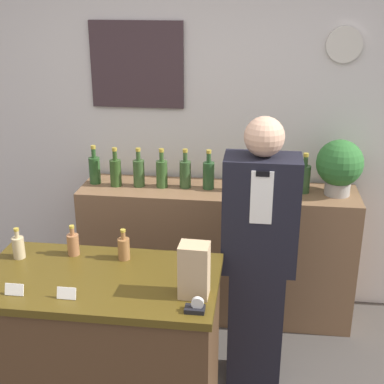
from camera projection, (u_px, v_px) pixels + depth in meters
The scene contains 22 objects.
back_wall at pixel (201, 123), 3.81m from camera, with size 5.20×0.09×2.70m.
back_shelf at pixel (217, 252), 3.84m from camera, with size 1.90×0.44×0.96m.
display_counter at pixel (103, 353), 2.82m from camera, with size 1.20×0.66×0.91m.
shopkeeper at pixel (258, 259), 3.04m from camera, with size 0.41×0.26×1.64m.
potted_plant at pixel (340, 165), 3.51m from camera, with size 0.31×0.31×0.37m.
paper_bag at pixel (194, 270), 2.45m from camera, with size 0.14×0.12×0.26m.
tape_dispenser at pixel (196, 307), 2.36m from camera, with size 0.09×0.06×0.07m.
price_card_left at pixel (14, 290), 2.49m from camera, with size 0.09×0.02×0.06m.
price_card_right at pixel (66, 293), 2.46m from camera, with size 0.09×0.02×0.06m.
counter_bottle_0 at pixel (18, 247), 2.83m from camera, with size 0.06×0.06×0.17m.
counter_bottle_1 at pixel (73, 244), 2.86m from camera, with size 0.06×0.06×0.17m.
counter_bottle_2 at pixel (124, 248), 2.81m from camera, with size 0.06×0.06×0.17m.
shelf_bottle_0 at pixel (95, 169), 3.75m from camera, with size 0.08×0.08×0.27m.
shelf_bottle_1 at pixel (116, 172), 3.70m from camera, with size 0.08×0.08×0.27m.
shelf_bottle_2 at pixel (139, 172), 3.69m from camera, with size 0.08×0.08×0.27m.
shelf_bottle_3 at pixel (162, 173), 3.68m from camera, with size 0.08×0.08×0.27m.
shelf_bottle_4 at pixel (185, 173), 3.67m from camera, with size 0.08×0.08×0.27m.
shelf_bottle_5 at pixel (209, 174), 3.65m from camera, with size 0.08×0.08×0.27m.
shelf_bottle_6 at pixel (232, 176), 3.61m from camera, with size 0.08×0.08×0.27m.
shelf_bottle_7 at pixel (256, 177), 3.59m from camera, with size 0.08×0.08×0.27m.
shelf_bottle_8 at pixel (280, 177), 3.59m from camera, with size 0.08×0.08×0.27m.
shelf_bottle_9 at pixel (304, 178), 3.58m from camera, with size 0.08×0.08×0.27m.
Camera 1 is at (0.41, -1.71, 2.25)m, focal length 50.00 mm.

